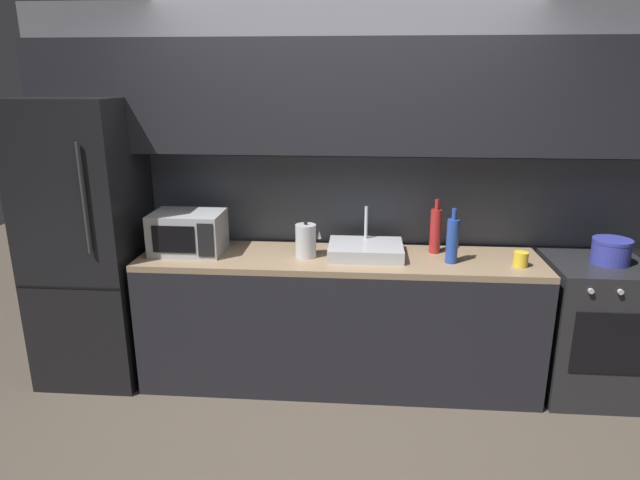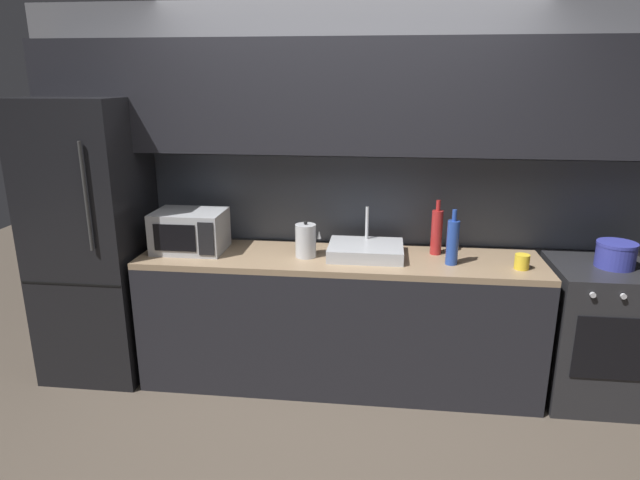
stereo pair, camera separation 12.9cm
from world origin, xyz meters
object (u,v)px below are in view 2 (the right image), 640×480
(microwave, at_px, (190,231))
(oven_range, at_px, (594,333))
(wine_bottle_red, at_px, (437,232))
(cooking_pot, at_px, (616,255))
(mug_yellow, at_px, (522,262))
(wine_bottle_blue, at_px, (453,242))
(kettle, at_px, (306,241))
(refrigerator, at_px, (94,241))

(microwave, bearing_deg, oven_range, -0.43)
(microwave, bearing_deg, wine_bottle_red, 4.10)
(microwave, distance_m, cooking_pot, 2.70)
(oven_range, bearing_deg, mug_yellow, -168.57)
(oven_range, xyz_separation_m, mug_yellow, (-0.52, -0.11, 0.50))
(wine_bottle_red, bearing_deg, wine_bottle_blue, -68.09)
(microwave, bearing_deg, wine_bottle_blue, -2.79)
(kettle, relative_size, wine_bottle_red, 0.66)
(microwave, distance_m, mug_yellow, 2.13)
(cooking_pot, bearing_deg, wine_bottle_red, 172.80)
(kettle, bearing_deg, refrigerator, 179.11)
(refrigerator, distance_m, kettle, 1.47)
(oven_range, distance_m, cooking_pot, 0.53)
(wine_bottle_red, bearing_deg, mug_yellow, -26.02)
(refrigerator, relative_size, wine_bottle_red, 5.24)
(wine_bottle_red, bearing_deg, oven_range, -7.65)
(refrigerator, relative_size, oven_range, 2.11)
(refrigerator, bearing_deg, oven_range, -0.02)
(wine_bottle_blue, height_order, wine_bottle_red, wine_bottle_red)
(wine_bottle_red, bearing_deg, kettle, -169.35)
(mug_yellow, height_order, cooking_pot, cooking_pot)
(refrigerator, xyz_separation_m, microwave, (0.68, 0.02, 0.08))
(wine_bottle_red, bearing_deg, refrigerator, -176.65)
(wine_bottle_red, height_order, cooking_pot, wine_bottle_red)
(oven_range, relative_size, microwave, 1.96)
(oven_range, distance_m, mug_yellow, 0.73)
(refrigerator, distance_m, wine_bottle_red, 2.31)
(refrigerator, xyz_separation_m, oven_range, (3.32, -0.00, -0.50))
(wine_bottle_red, bearing_deg, cooking_pot, -7.20)
(refrigerator, xyz_separation_m, wine_bottle_red, (2.31, 0.14, 0.10))
(refrigerator, relative_size, cooking_pot, 8.11)
(microwave, xyz_separation_m, kettle, (0.79, -0.04, -0.03))
(refrigerator, bearing_deg, wine_bottle_blue, -1.56)
(refrigerator, distance_m, oven_range, 3.36)
(oven_range, relative_size, wine_bottle_red, 2.48)
(wine_bottle_blue, distance_m, cooking_pot, 0.99)
(oven_range, bearing_deg, cooking_pot, 1.47)
(wine_bottle_blue, distance_m, wine_bottle_red, 0.22)
(mug_yellow, distance_m, cooking_pot, 0.59)
(refrigerator, height_order, kettle, refrigerator)
(microwave, distance_m, kettle, 0.79)
(refrigerator, xyz_separation_m, mug_yellow, (2.80, -0.11, -0.00))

